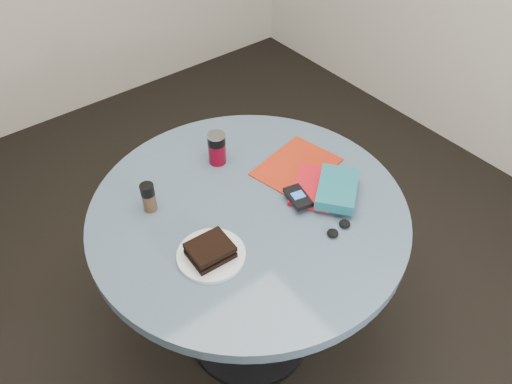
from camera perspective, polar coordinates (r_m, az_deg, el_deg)
ground at (r=2.16m, az=-0.65°, el=-15.91°), size 4.00×4.00×0.00m
table at (r=1.68m, az=-0.81°, el=-5.72°), size 1.00×1.00×0.75m
plate at (r=1.43m, az=-5.14°, el=-7.19°), size 0.22×0.22×0.01m
sandwich at (r=1.40m, az=-5.26°, el=-6.66°), size 0.12×0.11×0.04m
soda_can at (r=1.69m, az=-4.49°, el=5.00°), size 0.08×0.08×0.12m
pepper_grinder at (r=1.55m, az=-12.17°, el=-0.58°), size 0.05×0.05×0.10m
magazine at (r=1.70m, az=4.65°, el=2.89°), size 0.31×0.26×0.00m
red_book at (r=1.62m, az=6.70°, el=0.56°), size 0.23×0.22×0.02m
novel at (r=1.58m, az=9.27°, el=0.37°), size 0.22×0.21×0.04m
mp3_player at (r=1.55m, az=4.82°, el=-0.58°), size 0.08×0.11×0.02m
headphones at (r=1.50m, az=9.44°, el=-4.13°), size 0.09×0.04×0.02m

